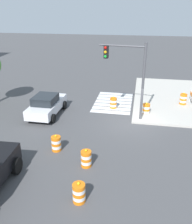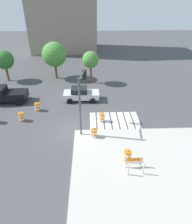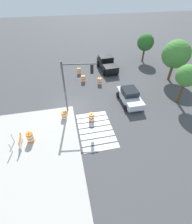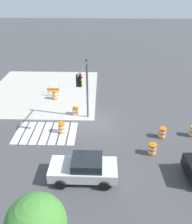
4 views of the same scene
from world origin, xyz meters
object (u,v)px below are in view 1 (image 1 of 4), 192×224
at_px(traffic_barrel_near_corner, 56,143).
at_px(traffic_barrel_far_curb, 86,159).
at_px(traffic_barrel_median_far, 79,193).
at_px(sports_car, 47,105).
at_px(traffic_barrel_median_near, 113,103).
at_px(traffic_barrel_crosswalk_end, 146,109).
at_px(traffic_light_pole, 128,67).
at_px(traffic_barrel_on_sidewalk, 183,99).

bearing_deg(traffic_barrel_near_corner, traffic_barrel_far_curb, -119.87).
height_order(traffic_barrel_median_far, traffic_barrel_far_curb, same).
bearing_deg(traffic_barrel_near_corner, sports_car, 26.67).
bearing_deg(sports_car, traffic_barrel_median_near, -65.34).
distance_m(sports_car, traffic_barrel_median_far, 9.77).
bearing_deg(sports_car, traffic_barrel_crosswalk_end, -79.73).
height_order(sports_car, traffic_barrel_median_near, sports_car).
distance_m(traffic_barrel_crosswalk_end, traffic_light_pole, 3.92).
bearing_deg(sports_car, traffic_light_pole, -86.64).
height_order(sports_car, traffic_barrel_crosswalk_end, sports_car).
distance_m(traffic_barrel_near_corner, traffic_barrel_on_sidewalk, 11.99).
relative_size(sports_car, traffic_barrel_median_far, 4.23).
xyz_separation_m(traffic_barrel_on_sidewalk, traffic_light_pole, (-3.52, 4.63, 3.31)).
relative_size(sports_car, traffic_barrel_far_curb, 4.23).
bearing_deg(traffic_barrel_crosswalk_end, traffic_barrel_near_corner, 140.08).
height_order(traffic_barrel_near_corner, traffic_barrel_far_curb, same).
distance_m(traffic_barrel_near_corner, traffic_barrel_crosswalk_end, 8.07).
xyz_separation_m(sports_car, traffic_barrel_far_curb, (-5.99, -4.47, -0.36)).
distance_m(traffic_barrel_far_curb, traffic_light_pole, 7.40).
xyz_separation_m(traffic_barrel_median_far, traffic_barrel_on_sidewalk, (12.41, -5.95, 0.15)).
bearing_deg(traffic_barrel_median_far, sports_car, 28.96).
bearing_deg(traffic_barrel_on_sidewalk, traffic_barrel_median_far, 154.39).
bearing_deg(traffic_barrel_far_curb, traffic_barrel_near_corner, 60.13).
height_order(traffic_barrel_crosswalk_end, traffic_barrel_median_far, same).
xyz_separation_m(traffic_barrel_crosswalk_end, traffic_barrel_median_far, (-9.92, 2.86, 0.00)).
xyz_separation_m(sports_car, traffic_barrel_on_sidewalk, (3.87, -10.68, -0.21)).
distance_m(traffic_barrel_median_far, traffic_barrel_far_curb, 2.57).
xyz_separation_m(traffic_barrel_far_curb, traffic_barrel_on_sidewalk, (9.86, -6.21, 0.15)).
distance_m(traffic_barrel_crosswalk_end, traffic_barrel_median_near, 2.81).
bearing_deg(traffic_barrel_far_curb, traffic_barrel_on_sidewalk, -32.19).
bearing_deg(traffic_barrel_median_near, traffic_barrel_median_far, 178.94).
bearing_deg(traffic_barrel_on_sidewalk, traffic_barrel_median_near, 105.62).
bearing_deg(sports_car, traffic_barrel_median_far, -151.04).
xyz_separation_m(traffic_barrel_median_far, traffic_barrel_far_curb, (2.55, 0.26, 0.00)).
bearing_deg(traffic_barrel_crosswalk_end, traffic_barrel_median_near, 71.58).
distance_m(traffic_barrel_median_near, traffic_barrel_median_far, 10.81).
relative_size(traffic_barrel_crosswalk_end, traffic_barrel_on_sidewalk, 1.00).
bearing_deg(traffic_barrel_crosswalk_end, traffic_barrel_far_curb, 157.04).
relative_size(sports_car, traffic_barrel_on_sidewalk, 4.23).
height_order(traffic_barrel_median_near, traffic_barrel_median_far, same).
bearing_deg(traffic_barrel_crosswalk_end, traffic_barrel_median_far, 163.89).
xyz_separation_m(traffic_barrel_median_far, traffic_light_pole, (8.90, -1.33, 3.46)).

